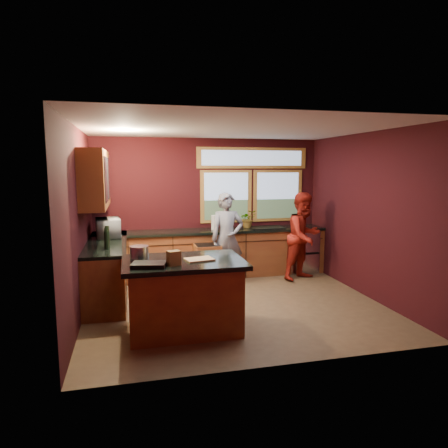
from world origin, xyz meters
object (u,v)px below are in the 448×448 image
object	(u,v)px
stock_pot	(139,253)
cutting_board	(199,259)
person_grey	(227,239)
person_red	(304,236)
island	(184,295)

from	to	relation	value
stock_pot	cutting_board	bearing A→B (deg)	-14.93
person_grey	person_red	distance (m)	1.50
person_red	stock_pot	bearing A→B (deg)	-174.52
island	cutting_board	xyz separation A→B (m)	(0.20, -0.05, 0.48)
island	person_red	bearing A→B (deg)	36.76
person_grey	cutting_board	distance (m)	2.19
cutting_board	stock_pot	world-z (taller)	stock_pot
island	cutting_board	world-z (taller)	cutting_board
person_grey	stock_pot	xyz separation A→B (m)	(-1.61, -1.81, 0.19)
stock_pot	island	bearing A→B (deg)	-15.26
person_grey	person_red	xyz separation A→B (m)	(1.49, -0.05, -0.01)
cutting_board	stock_pot	bearing A→B (deg)	165.07
island	stock_pot	world-z (taller)	stock_pot
person_red	cutting_board	bearing A→B (deg)	-164.31
person_red	stock_pot	distance (m)	3.58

